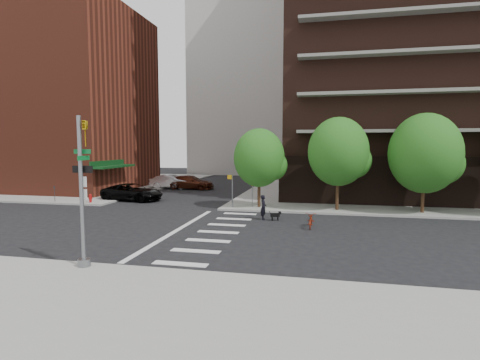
% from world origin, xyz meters
% --- Properties ---
extents(ground, '(120.00, 120.00, 0.00)m').
position_xyz_m(ground, '(0.00, 0.00, 0.00)').
color(ground, black).
rests_on(ground, ground).
extents(sidewalk_ne, '(39.00, 33.00, 0.15)m').
position_xyz_m(sidewalk_ne, '(20.50, 23.50, 0.07)').
color(sidewalk_ne, gray).
rests_on(sidewalk_ne, ground).
extents(sidewalk_nw, '(31.00, 33.00, 0.15)m').
position_xyz_m(sidewalk_nw, '(-24.50, 23.50, 0.07)').
color(sidewalk_nw, gray).
rests_on(sidewalk_nw, ground).
extents(crosswalk, '(3.85, 13.00, 0.01)m').
position_xyz_m(crosswalk, '(2.21, -0.00, 0.01)').
color(crosswalk, silver).
rests_on(crosswalk, ground).
extents(midrise_nw, '(21.40, 15.50, 20.00)m').
position_xyz_m(midrise_nw, '(-22.00, 18.00, 10.15)').
color(midrise_nw, maroon).
rests_on(midrise_nw, sidewalk_nw).
extents(highrise_bg, '(18.00, 14.00, 60.00)m').
position_xyz_m(highrise_bg, '(-5.00, 48.00, 30.00)').
color(highrise_bg, beige).
rests_on(highrise_bg, ground).
extents(tree_a, '(4.00, 4.00, 5.90)m').
position_xyz_m(tree_a, '(4.00, 8.50, 4.04)').
color(tree_a, '#301E11').
rests_on(tree_a, sidewalk_ne).
extents(tree_b, '(4.50, 4.50, 6.65)m').
position_xyz_m(tree_b, '(10.00, 8.50, 4.54)').
color(tree_b, '#301E11').
rests_on(tree_b, sidewalk_ne).
extents(tree_c, '(5.00, 5.00, 6.80)m').
position_xyz_m(tree_c, '(16.00, 8.50, 4.45)').
color(tree_c, '#301E11').
rests_on(tree_c, sidewalk_ne).
extents(traffic_signal, '(0.90, 0.75, 6.00)m').
position_xyz_m(traffic_signal, '(-0.47, -7.49, 2.70)').
color(traffic_signal, slate).
rests_on(traffic_signal, sidewalk_s).
extents(pedestrian_signal, '(2.18, 0.67, 2.60)m').
position_xyz_m(pedestrian_signal, '(2.32, 7.92, 1.85)').
color(pedestrian_signal, slate).
rests_on(pedestrian_signal, sidewalk_ne).
extents(fire_hydrant, '(0.24, 0.24, 0.73)m').
position_xyz_m(fire_hydrant, '(-10.50, 7.80, 0.55)').
color(fire_hydrant, '#A50C0C').
rests_on(fire_hydrant, sidewalk_nw).
extents(parking_meter, '(0.10, 0.08, 1.32)m').
position_xyz_m(parking_meter, '(-14.00, 7.80, 0.96)').
color(parking_meter, black).
rests_on(parking_meter, sidewalk_nw).
extents(parked_car_black, '(3.10, 5.81, 1.55)m').
position_xyz_m(parked_car_black, '(-8.00, 10.49, 0.78)').
color(parked_car_black, black).
rests_on(parked_car_black, ground).
extents(parked_car_maroon, '(2.34, 5.52, 1.59)m').
position_xyz_m(parked_car_maroon, '(-5.93, 20.26, 0.79)').
color(parked_car_maroon, '#431B0F').
rests_on(parked_car_maroon, ground).
extents(parked_car_silver, '(1.77, 5.00, 1.64)m').
position_xyz_m(parked_car_silver, '(-8.20, 20.17, 0.82)').
color(parked_car_silver, '#9EA0A5').
rests_on(parked_car_silver, ground).
extents(scooter, '(0.69, 1.89, 0.99)m').
position_xyz_m(scooter, '(8.21, 2.40, 0.49)').
color(scooter, maroon).
rests_on(scooter, ground).
extents(dog_walker, '(0.64, 0.44, 1.68)m').
position_xyz_m(dog_walker, '(5.01, 4.20, 0.84)').
color(dog_walker, black).
rests_on(dog_walker, ground).
extents(dog, '(0.72, 0.41, 0.60)m').
position_xyz_m(dog, '(5.85, 4.08, 0.38)').
color(dog, black).
rests_on(dog, ground).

